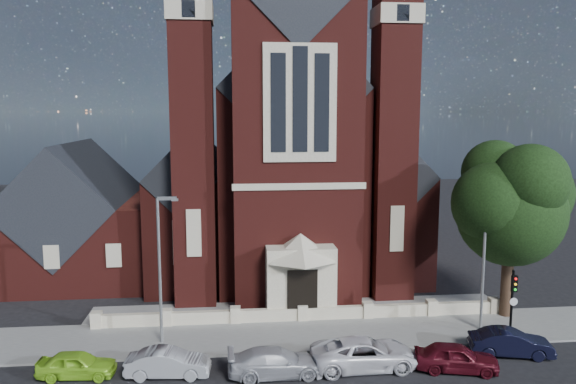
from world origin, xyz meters
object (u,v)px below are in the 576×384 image
object	(u,v)px
parish_hall	(76,224)
car_navy	(511,343)
car_white_suv	(365,353)
traffic_signal	(513,296)
car_silver_a	(168,363)
car_silver_b	(276,362)
car_dark_red	(456,357)
street_lamp_right	(486,253)
street_tree	(515,206)
car_lime_van	(77,364)
church	(278,162)
street_lamp_left	(161,262)

from	to	relation	value
parish_hall	car_navy	distance (m)	31.49
car_white_suv	traffic_signal	bearing A→B (deg)	-76.33
car_silver_a	car_silver_b	xyz separation A→B (m)	(5.12, -0.48, 0.01)
parish_hall	car_silver_a	bearing A→B (deg)	-63.85
traffic_signal	car_white_suv	size ratio (longest dim) A/B	0.75
car_dark_red	car_navy	bearing A→B (deg)	-55.18
car_silver_a	car_dark_red	distance (m)	13.88
street_lamp_right	car_dark_red	xyz separation A→B (m)	(-3.50, -4.68, -3.91)
street_tree	car_lime_van	world-z (taller)	street_tree
street_tree	car_dark_red	xyz separation A→B (m)	(-6.00, -6.39, -6.27)
street_tree	car_lime_van	size ratio (longest dim) A/B	2.92
church	street_lamp_left	distance (m)	20.84
street_lamp_left	street_lamp_right	distance (m)	18.00
church	street_lamp_right	size ratio (longest dim) A/B	4.31
traffic_signal	street_lamp_left	bearing A→B (deg)	175.24
street_tree	car_white_suv	world-z (taller)	street_tree
church	traffic_signal	size ratio (longest dim) A/B	8.72
street_tree	street_lamp_right	xyz separation A→B (m)	(-2.51, -1.71, -2.36)
car_lime_van	car_silver_b	world-z (taller)	car_silver_b
church	street_lamp_right	distance (m)	21.76
street_lamp_left	car_navy	xyz separation A→B (m)	(18.00, -3.31, -3.92)
parish_hall	car_navy	size ratio (longest dim) A/B	2.94
traffic_signal	car_navy	world-z (taller)	traffic_signal
street_lamp_right	traffic_signal	distance (m)	2.71
church	parish_hall	size ratio (longest dim) A/B	2.86
car_silver_b	car_white_suv	xyz separation A→B (m)	(4.42, 0.38, 0.07)
car_dark_red	car_navy	world-z (taller)	car_dark_red
street_tree	car_dark_red	bearing A→B (deg)	-133.22
parish_hall	traffic_signal	size ratio (longest dim) A/B	3.05
church	car_silver_b	world-z (taller)	church
street_lamp_right	car_white_suv	size ratio (longest dim) A/B	1.52
street_lamp_right	car_silver_a	bearing A→B (deg)	-167.61
car_navy	street_lamp_right	bearing A→B (deg)	12.31
car_lime_van	car_navy	size ratio (longest dim) A/B	0.88
parish_hall	street_lamp_left	bearing A→B (deg)	-59.98
car_lime_van	car_dark_red	world-z (taller)	car_dark_red
street_tree	car_dark_red	world-z (taller)	street_tree
car_silver_b	car_dark_red	xyz separation A→B (m)	(8.73, -0.39, 0.02)
parish_hall	car_dark_red	xyz separation A→B (m)	(22.59, -18.68, -3.33)
street_lamp_right	car_white_suv	bearing A→B (deg)	-153.45
parish_hall	car_silver_a	size ratio (longest dim) A/B	3.06
street_lamp_left	car_white_suv	distance (m)	11.57
street_lamp_left	parish_hall	bearing A→B (deg)	120.02
car_lime_van	car_silver_a	world-z (taller)	car_silver_a
church	car_silver_a	xyz separation A→B (m)	(-7.26, -22.75, -7.53)
parish_hall	car_dark_red	distance (m)	29.50
parish_hall	car_silver_a	world-z (taller)	parish_hall
car_silver_b	traffic_signal	bearing A→B (deg)	-79.45
traffic_signal	parish_hall	bearing A→B (deg)	150.02
car_silver_a	car_dark_red	bearing A→B (deg)	-89.39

